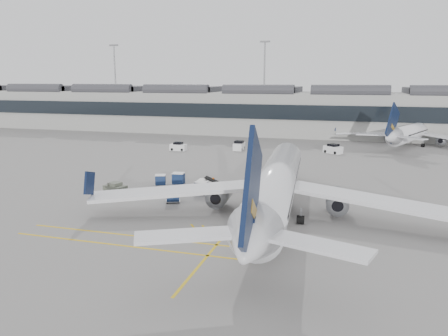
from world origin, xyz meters
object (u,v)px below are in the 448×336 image
(baggage_cart_a, at_px, (173,195))
(ramp_agent_b, at_px, (226,188))
(airliner_main, at_px, (276,185))
(belt_loader, at_px, (210,187))
(ramp_agent_a, at_px, (214,184))
(pushback_tug, at_px, (115,189))

(baggage_cart_a, bearing_deg, ramp_agent_b, 24.77)
(airliner_main, xyz_separation_m, belt_loader, (-10.04, 8.11, -2.84))
(ramp_agent_a, height_order, pushback_tug, ramp_agent_a)
(belt_loader, relative_size, pushback_tug, 1.52)
(baggage_cart_a, relative_size, ramp_agent_a, 1.17)
(belt_loader, relative_size, ramp_agent_b, 3.02)
(belt_loader, height_order, ramp_agent_b, belt_loader)
(airliner_main, height_order, ramp_agent_b, airliner_main)
(airliner_main, height_order, baggage_cart_a, airliner_main)
(ramp_agent_a, xyz_separation_m, ramp_agent_b, (2.01, -1.15, -0.07))
(belt_loader, relative_size, ramp_agent_a, 2.76)
(airliner_main, relative_size, baggage_cart_a, 21.40)
(airliner_main, relative_size, ramp_agent_a, 25.05)
(baggage_cart_a, xyz_separation_m, pushback_tug, (-8.46, 1.28, -0.23))
(baggage_cart_a, distance_m, pushback_tug, 8.56)
(ramp_agent_b, bearing_deg, pushback_tug, -18.63)
(baggage_cart_a, bearing_deg, belt_loader, 44.04)
(airliner_main, xyz_separation_m, ramp_agent_b, (-7.66, 7.45, -2.62))
(baggage_cart_a, relative_size, pushback_tug, 0.64)
(baggage_cart_a, xyz_separation_m, ramp_agent_b, (4.94, 5.54, -0.13))
(belt_loader, xyz_separation_m, pushback_tug, (-11.02, -4.91, 0.13))
(baggage_cart_a, bearing_deg, ramp_agent_a, 42.84)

